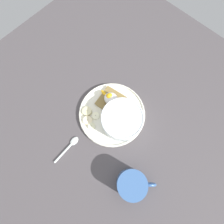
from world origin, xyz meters
TOP-DOWN VIEW (x-y plane):
  - ground_plane at (0.00, 0.00)cm, footprint 120.00×120.00cm
  - plate at (0.00, 0.00)cm, footprint 25.34×25.34cm
  - oatmeal_bowl at (-4.90, 0.46)cm, footprint 14.98×14.98cm
  - toast_slice at (3.61, -3.30)cm, footprint 10.45×10.45cm
  - poached_egg at (3.80, -3.32)cm, footprint 8.29×4.88cm
  - banana_slice_front at (3.79, 4.97)cm, footprint 3.20×3.13cm
  - banana_slice_left at (7.36, 5.97)cm, footprint 3.84×3.72cm
  - banana_slice_back at (2.11, 8.85)cm, footprint 2.81×2.75cm
  - banana_slice_right at (4.78, 8.25)cm, footprint 4.60×4.55cm
  - coffee_mug at (-21.54, 13.77)cm, footprint 11.05×10.52cm
  - spoon at (2.99, 19.64)cm, footprint 2.53×11.87cm

SIDE VIEW (x-z plane):
  - ground_plane at x=0.00cm, z-range 0.00..2.00cm
  - spoon at x=2.99cm, z-range 2.00..2.80cm
  - plate at x=0.00cm, z-range 2.00..3.60cm
  - banana_slice_back at x=2.11cm, z-range 2.95..4.05cm
  - banana_slice_front at x=3.79cm, z-range 2.93..4.16cm
  - banana_slice_right at x=4.78cm, z-range 2.88..4.30cm
  - toast_slice at x=3.61cm, z-range 3.08..4.34cm
  - banana_slice_left at x=7.36cm, z-range 2.90..4.56cm
  - poached_egg at x=3.80cm, z-range 4.12..8.04cm
  - coffee_mug at x=-21.54cm, z-range 2.11..10.21cm
  - oatmeal_bowl at x=-4.90cm, z-range 3.07..9.61cm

